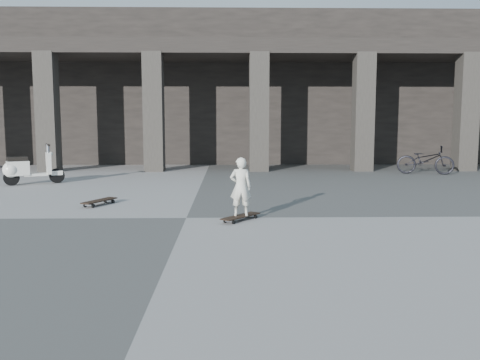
{
  "coord_description": "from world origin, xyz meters",
  "views": [
    {
      "loc": [
        0.76,
        -8.91,
        1.72
      ],
      "look_at": [
        0.96,
        0.23,
        0.65
      ],
      "focal_mm": 38.0,
      "sensor_mm": 36.0,
      "label": 1
    }
  ],
  "objects_px": {
    "scooter": "(23,169)",
    "bicycle": "(425,160)",
    "longboard": "(241,217)",
    "skateboard_spare": "(99,201)",
    "child": "(241,187)"
  },
  "relations": [
    {
      "from": "child",
      "to": "scooter",
      "type": "xyz_separation_m",
      "value": [
        -5.73,
        5.05,
        -0.16
      ]
    },
    {
      "from": "skateboard_spare",
      "to": "child",
      "type": "relative_size",
      "value": 0.9
    },
    {
      "from": "scooter",
      "to": "bicycle",
      "type": "height_order",
      "value": "scooter"
    },
    {
      "from": "child",
      "to": "scooter",
      "type": "height_order",
      "value": "child"
    },
    {
      "from": "longboard",
      "to": "skateboard_spare",
      "type": "height_order",
      "value": "skateboard_spare"
    },
    {
      "from": "skateboard_spare",
      "to": "longboard",
      "type": "bearing_deg",
      "value": -95.24
    },
    {
      "from": "longboard",
      "to": "skateboard_spare",
      "type": "xyz_separation_m",
      "value": [
        -2.86,
        1.68,
        0.01
      ]
    },
    {
      "from": "longboard",
      "to": "bicycle",
      "type": "relative_size",
      "value": 0.46
    },
    {
      "from": "longboard",
      "to": "scooter",
      "type": "xyz_separation_m",
      "value": [
        -5.73,
        5.05,
        0.36
      ]
    },
    {
      "from": "child",
      "to": "bicycle",
      "type": "distance_m",
      "value": 9.75
    },
    {
      "from": "longboard",
      "to": "bicycle",
      "type": "bearing_deg",
      "value": 0.04
    },
    {
      "from": "longboard",
      "to": "scooter",
      "type": "distance_m",
      "value": 7.65
    },
    {
      "from": "skateboard_spare",
      "to": "scooter",
      "type": "height_order",
      "value": "scooter"
    },
    {
      "from": "child",
      "to": "bicycle",
      "type": "xyz_separation_m",
      "value": [
        6.15,
        7.57,
        -0.13
      ]
    },
    {
      "from": "skateboard_spare",
      "to": "child",
      "type": "bearing_deg",
      "value": -95.24
    }
  ]
}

